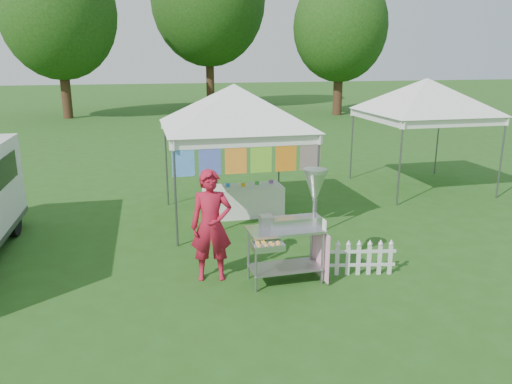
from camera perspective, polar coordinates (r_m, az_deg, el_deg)
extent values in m
plane|color=#274F16|center=(8.21, 2.37, -10.54)|extent=(120.00, 120.00, 0.00)
cylinder|color=#59595E|center=(9.55, -9.19, -0.23)|extent=(0.04, 0.04, 2.10)
cylinder|color=#59595E|center=(10.13, 7.02, 0.76)|extent=(0.04, 0.04, 2.10)
cylinder|color=#59595E|center=(12.30, -10.21, 3.24)|extent=(0.04, 0.04, 2.10)
cylinder|color=#59595E|center=(12.76, 2.64, 3.90)|extent=(0.04, 0.04, 2.10)
cube|color=white|center=(9.54, -0.87, 5.80)|extent=(3.00, 0.03, 0.22)
cube|color=white|center=(12.30, -3.74, 7.94)|extent=(3.00, 0.03, 0.22)
pyramid|color=white|center=(10.81, -2.55, 12.26)|extent=(4.24, 4.24, 0.90)
cylinder|color=#59595E|center=(9.52, -0.87, 6.28)|extent=(3.00, 0.03, 0.03)
cube|color=blue|center=(9.40, -8.34, 3.83)|extent=(0.42, 0.01, 0.70)
cube|color=#7018AB|center=(9.46, -5.31, 3.99)|extent=(0.42, 0.01, 0.70)
cube|color=red|center=(9.54, -2.33, 4.14)|extent=(0.42, 0.01, 0.70)
cube|color=green|center=(9.64, 0.60, 4.28)|extent=(0.42, 0.01, 0.70)
cube|color=orange|center=(9.77, 3.45, 4.40)|extent=(0.42, 0.01, 0.70)
cube|color=orange|center=(9.93, 6.23, 4.51)|extent=(0.42, 0.01, 0.70)
cylinder|color=#59595E|center=(12.56, 16.12, 3.12)|extent=(0.04, 0.04, 2.10)
cylinder|color=#59595E|center=(14.16, 26.23, 3.47)|extent=(0.04, 0.04, 2.10)
cylinder|color=#59595E|center=(15.05, 10.89, 5.41)|extent=(0.04, 0.04, 2.10)
cylinder|color=#59595E|center=(16.41, 20.04, 5.57)|extent=(0.04, 0.04, 2.10)
cube|color=white|center=(13.16, 21.88, 7.36)|extent=(3.00, 0.03, 0.22)
cube|color=white|center=(15.56, 15.91, 8.95)|extent=(3.00, 0.03, 0.22)
pyramid|color=white|center=(14.26, 19.00, 12.22)|extent=(4.24, 4.24, 0.90)
cylinder|color=#59595E|center=(13.15, 21.92, 7.71)|extent=(3.00, 0.03, 0.03)
cylinder|color=#342413|center=(31.40, -20.97, 11.47)|extent=(0.56, 0.56, 3.96)
ellipsoid|color=#2C5A19|center=(31.44, -21.68, 18.50)|extent=(6.40, 6.40, 7.36)
cylinder|color=#342413|center=(35.48, -5.28, 13.45)|extent=(0.56, 0.56, 4.84)
cylinder|color=#342413|center=(31.54, 9.35, 11.88)|extent=(0.56, 0.56, 3.52)
ellipsoid|color=#2C5A19|center=(31.53, 9.64, 18.12)|extent=(5.60, 5.60, 6.44)
cylinder|color=gray|center=(7.79, 0.00, -8.37)|extent=(0.04, 0.04, 0.90)
cylinder|color=gray|center=(8.11, 7.60, -7.51)|extent=(0.04, 0.04, 0.90)
cylinder|color=gray|center=(8.23, -0.89, -7.02)|extent=(0.04, 0.04, 0.90)
cylinder|color=gray|center=(8.54, 6.34, -6.26)|extent=(0.04, 0.04, 0.90)
cube|color=gray|center=(8.23, 3.30, -8.57)|extent=(1.15, 0.60, 0.01)
cube|color=#B7B7BC|center=(7.99, 3.37, -4.30)|extent=(1.21, 0.63, 0.04)
cube|color=#B7B7BC|center=(8.06, 4.49, -3.44)|extent=(0.86, 0.27, 0.15)
cube|color=gray|center=(7.91, 1.20, -3.49)|extent=(0.21, 0.22, 0.22)
cylinder|color=gray|center=(8.06, 6.69, -0.85)|extent=(0.05, 0.05, 0.90)
cone|color=#B7B7BC|center=(7.99, 6.75, 0.87)|extent=(0.37, 0.37, 0.40)
cylinder|color=#B7B7BC|center=(7.94, 6.80, 2.41)|extent=(0.39, 0.39, 0.06)
cube|color=#B7B7BC|center=(7.57, 1.35, -6.22)|extent=(0.49, 0.31, 0.10)
cube|color=#F4A4C5|center=(8.35, 7.34, -6.83)|extent=(0.04, 0.75, 0.81)
cube|color=white|center=(7.89, 7.83, -3.77)|extent=(0.02, 0.14, 0.18)
imported|color=#A5142A|center=(8.12, -5.14, -3.85)|extent=(0.72, 0.52, 1.84)
cylinder|color=black|center=(11.33, -26.09, -2.99)|extent=(0.22, 0.65, 0.64)
cube|color=silver|center=(8.49, 8.06, -7.70)|extent=(0.07, 0.03, 0.56)
cube|color=silver|center=(8.53, 9.26, -7.65)|extent=(0.07, 0.03, 0.56)
cube|color=silver|center=(8.57, 10.45, -7.61)|extent=(0.07, 0.03, 0.56)
cube|color=silver|center=(8.61, 11.63, -7.55)|extent=(0.07, 0.03, 0.56)
cube|color=silver|center=(8.65, 12.79, -7.50)|extent=(0.07, 0.03, 0.56)
cube|color=silver|center=(8.70, 13.94, -7.44)|extent=(0.07, 0.03, 0.56)
cube|color=silver|center=(8.75, 15.08, -7.38)|extent=(0.07, 0.03, 0.56)
cube|color=silver|center=(8.65, 11.59, -8.16)|extent=(1.24, 0.26, 0.05)
cube|color=silver|center=(8.55, 11.68, -6.69)|extent=(1.24, 0.26, 0.05)
cube|color=white|center=(11.49, -1.47, -1.01)|extent=(1.80, 0.70, 0.69)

